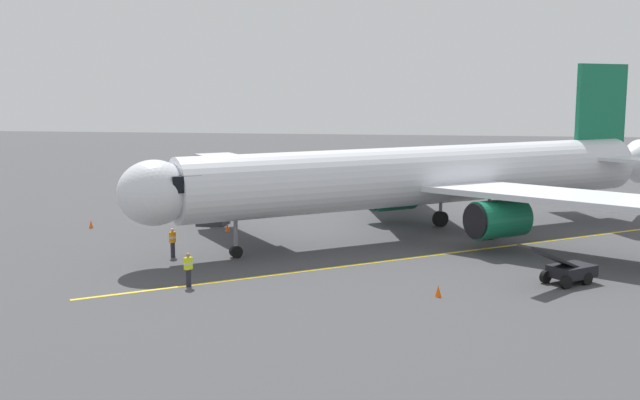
# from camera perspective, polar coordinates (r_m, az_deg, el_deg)

# --- Properties ---
(ground_plane) EXTENTS (220.00, 220.00, 0.00)m
(ground_plane) POSITION_cam_1_polar(r_m,az_deg,el_deg) (50.10, 9.86, -2.88)
(ground_plane) COLOR #424244
(apron_lead_in_line) EXTENTS (32.24, 24.06, 0.01)m
(apron_lead_in_line) POSITION_cam_1_polar(r_m,az_deg,el_deg) (44.61, 7.94, -4.23)
(apron_lead_in_line) COLOR yellow
(apron_lead_in_line) RESTS_ON ground
(airplane) EXTENTS (34.70, 31.47, 11.50)m
(airplane) POSITION_cam_1_polar(r_m,az_deg,el_deg) (50.03, 8.45, 1.78)
(airplane) COLOR silver
(airplane) RESTS_ON ground
(jet_bridge) EXTENTS (8.53, 10.30, 5.40)m
(jet_bridge) POSITION_cam_1_polar(r_m,az_deg,el_deg) (49.33, -5.98, 1.45)
(jet_bridge) COLOR #B7B7BC
(jet_bridge) RESTS_ON ground
(ground_crew_marshaller) EXTENTS (0.32, 0.44, 1.71)m
(ground_crew_marshaller) POSITION_cam_1_polar(r_m,az_deg,el_deg) (44.61, -11.08, -3.15)
(ground_crew_marshaller) COLOR #23232D
(ground_crew_marshaller) RESTS_ON ground
(ground_crew_wing_walker) EXTENTS (0.41, 0.47, 1.71)m
(ground_crew_wing_walker) POSITION_cam_1_polar(r_m,az_deg,el_deg) (37.92, -9.92, -5.17)
(ground_crew_wing_walker) COLOR #23232D
(ground_crew_wing_walker) RESTS_ON ground
(belt_loader_portside) EXTENTS (4.27, 3.87, 2.32)m
(belt_loader_portside) POSITION_cam_1_polar(r_m,az_deg,el_deg) (39.96, 18.22, -5.03)
(belt_loader_portside) COLOR black
(belt_loader_portside) RESTS_ON ground
(baggage_cart_starboard_side) EXTENTS (2.94, 2.37, 1.27)m
(baggage_cart_starboard_side) POSITION_cam_1_polar(r_m,az_deg,el_deg) (66.58, 1.13, 0.62)
(baggage_cart_starboard_side) COLOR white
(baggage_cart_starboard_side) RESTS_ON ground
(safety_cone_nose_left) EXTENTS (0.32, 0.32, 0.55)m
(safety_cone_nose_left) POSITION_cam_1_polar(r_m,az_deg,el_deg) (55.32, -16.92, -1.76)
(safety_cone_nose_left) COLOR #F2590F
(safety_cone_nose_left) RESTS_ON ground
(safety_cone_nose_right) EXTENTS (0.32, 0.32, 0.55)m
(safety_cone_nose_right) POSITION_cam_1_polar(r_m,az_deg,el_deg) (36.19, 8.92, -6.81)
(safety_cone_nose_right) COLOR #F2590F
(safety_cone_nose_right) RESTS_ON ground
(safety_cone_wing_port) EXTENTS (0.32, 0.32, 0.55)m
(safety_cone_wing_port) POSITION_cam_1_polar(r_m,az_deg,el_deg) (52.08, -7.01, -2.08)
(safety_cone_wing_port) COLOR #F2590F
(safety_cone_wing_port) RESTS_ON ground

